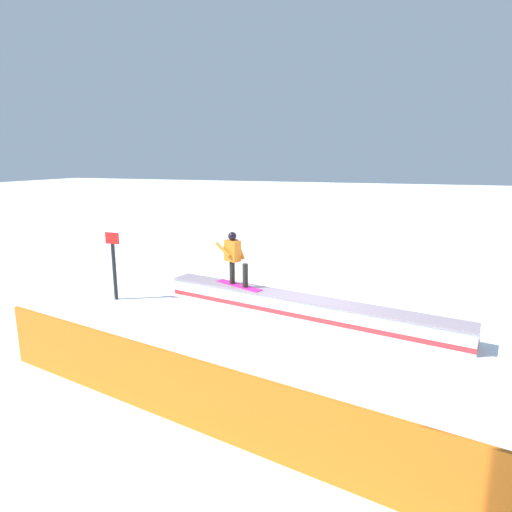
% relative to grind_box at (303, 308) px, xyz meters
% --- Properties ---
extents(ground_plane, '(120.00, 120.00, 0.00)m').
position_rel_grind_box_xyz_m(ground_plane, '(0.00, 0.00, -0.23)').
color(ground_plane, white).
extents(grind_box, '(7.49, 2.09, 0.51)m').
position_rel_grind_box_xyz_m(grind_box, '(0.00, 0.00, 0.00)').
color(grind_box, white).
rests_on(grind_box, ground_plane).
extents(snowboarder, '(1.46, 0.84, 1.38)m').
position_rel_grind_box_xyz_m(snowboarder, '(1.93, -0.42, 1.02)').
color(snowboarder, '#C91E8C').
rests_on(snowboarder, grind_box).
extents(safety_fence, '(8.85, 1.84, 1.07)m').
position_rel_grind_box_xyz_m(safety_fence, '(0.00, 4.90, 0.30)').
color(safety_fence, orange).
rests_on(safety_fence, ground_plane).
extents(trail_marker, '(0.40, 0.10, 1.82)m').
position_rel_grind_box_xyz_m(trail_marker, '(5.06, 0.35, 0.75)').
color(trail_marker, '#262628').
rests_on(trail_marker, ground_plane).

